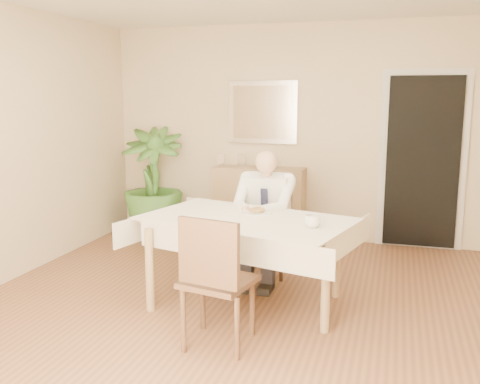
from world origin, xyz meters
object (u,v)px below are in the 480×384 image
(chair_far, at_px, (270,226))
(coffee_mug, at_px, (313,221))
(dining_table, at_px, (246,228))
(sideboard, at_px, (259,203))
(potted_palm, at_px, (153,182))
(chair_near, at_px, (214,275))
(seated_man, at_px, (263,210))

(chair_far, xyz_separation_m, coffee_mug, (0.58, -1.04, 0.33))
(dining_table, relative_size, sideboard, 1.77)
(chair_far, bearing_deg, potted_palm, 144.59)
(chair_near, bearing_deg, chair_far, 102.13)
(seated_man, distance_m, potted_palm, 2.18)
(sideboard, relative_size, potted_palm, 0.82)
(chair_far, height_order, sideboard, sideboard)
(potted_palm, bearing_deg, sideboard, 8.27)
(chair_far, distance_m, seated_man, 0.36)
(dining_table, distance_m, potted_palm, 2.58)
(chair_near, distance_m, seated_man, 1.46)
(chair_far, xyz_separation_m, chair_near, (0.01, -1.73, 0.08))
(seated_man, distance_m, coffee_mug, 0.96)
(dining_table, bearing_deg, chair_far, 104.69)
(dining_table, xyz_separation_m, seated_man, (-0.00, 0.59, 0.02))
(sideboard, bearing_deg, coffee_mug, -65.88)
(seated_man, bearing_deg, dining_table, -90.00)
(chair_near, xyz_separation_m, potted_palm, (-1.77, 2.74, 0.14))
(coffee_mug, relative_size, sideboard, 0.11)
(coffee_mug, height_order, potted_palm, potted_palm)
(chair_near, bearing_deg, potted_palm, 134.56)
(seated_man, relative_size, coffee_mug, 10.13)
(dining_table, bearing_deg, potted_palm, 147.76)
(coffee_mug, bearing_deg, dining_table, 164.27)
(chair_far, relative_size, sideboard, 0.76)
(dining_table, xyz_separation_m, potted_palm, (-1.76, 1.88, 0.01))
(chair_far, height_order, potted_palm, potted_palm)
(chair_near, relative_size, seated_man, 0.77)
(chair_far, distance_m, sideboard, 1.27)
(sideboard, bearing_deg, chair_near, -81.53)
(dining_table, relative_size, chair_far, 2.34)
(dining_table, distance_m, chair_near, 0.87)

